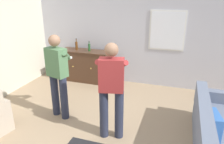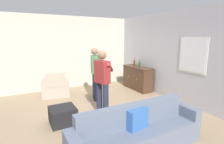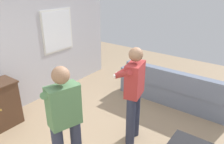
% 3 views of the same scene
% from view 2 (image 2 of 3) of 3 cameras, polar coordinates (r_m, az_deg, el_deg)
% --- Properties ---
extents(ground, '(10.40, 10.40, 0.00)m').
position_cam_2_polar(ground, '(4.96, -5.88, -12.52)').
color(ground, '#9E8466').
extents(wall_back_with_window, '(5.20, 0.15, 2.80)m').
position_cam_2_polar(wall_back_with_window, '(6.08, 17.82, 5.15)').
color(wall_back_with_window, silver).
rests_on(wall_back_with_window, ground).
extents(wall_side_left, '(0.12, 5.20, 2.80)m').
position_cam_2_polar(wall_side_left, '(7.10, -14.48, 6.11)').
color(wall_side_left, beige).
rests_on(wall_side_left, ground).
extents(couch, '(0.57, 2.52, 0.84)m').
position_cam_2_polar(couch, '(3.28, 8.61, -19.53)').
color(couch, slate).
rests_on(couch, ground).
extents(armchair, '(0.80, 0.99, 0.85)m').
position_cam_2_polar(armchair, '(6.29, -17.85, -5.02)').
color(armchair, '#B2A38E').
rests_on(armchair, ground).
extents(sideboard_cabinet, '(1.38, 0.49, 0.89)m').
position_cam_2_polar(sideboard_cabinet, '(6.86, 8.24, -1.89)').
color(sideboard_cabinet, '#472D1E').
rests_on(sideboard_cabinet, ground).
extents(bottle_wine_green, '(0.06, 0.06, 0.27)m').
position_cam_2_polar(bottle_wine_green, '(6.64, 9.03, 2.45)').
color(bottle_wine_green, '#1E4C23').
rests_on(bottle_wine_green, sideboard_cabinet).
extents(bottle_liquor_amber, '(0.07, 0.07, 0.31)m').
position_cam_2_polar(bottle_liquor_amber, '(6.98, 7.29, 3.02)').
color(bottle_liquor_amber, '#593314').
rests_on(bottle_liquor_amber, sideboard_cabinet).
extents(ottoman, '(0.58, 0.58, 0.39)m').
position_cam_2_polar(ottoman, '(4.37, -15.75, -13.48)').
color(ottoman, black).
rests_on(ottoman, ground).
extents(person_standing_left, '(0.53, 0.52, 1.68)m').
position_cam_2_polar(person_standing_left, '(5.55, -5.50, 0.25)').
color(person_standing_left, '#282D42').
rests_on(person_standing_left, ground).
extents(person_standing_right, '(0.54, 0.51, 1.68)m').
position_cam_2_polar(person_standing_right, '(4.37, -3.11, -2.75)').
color(person_standing_right, '#282D42').
rests_on(person_standing_right, ground).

